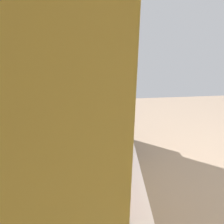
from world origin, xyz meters
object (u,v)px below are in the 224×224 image
at_px(oven_range, 97,120).
at_px(kettle, 108,192).
at_px(microwave, 95,140).
at_px(bowl, 101,114).

relative_size(oven_range, kettle, 5.67).
distance_m(oven_range, microwave, 1.39).
bearing_deg(bowl, microwave, 173.54).
height_order(microwave, bowl, microwave).
relative_size(oven_range, microwave, 2.19).
bearing_deg(bowl, oven_range, 4.54).
distance_m(bowl, kettle, 1.12).
height_order(microwave, kettle, microwave).
bearing_deg(kettle, oven_range, 1.68).
bearing_deg(bowl, kettle, 180.00).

